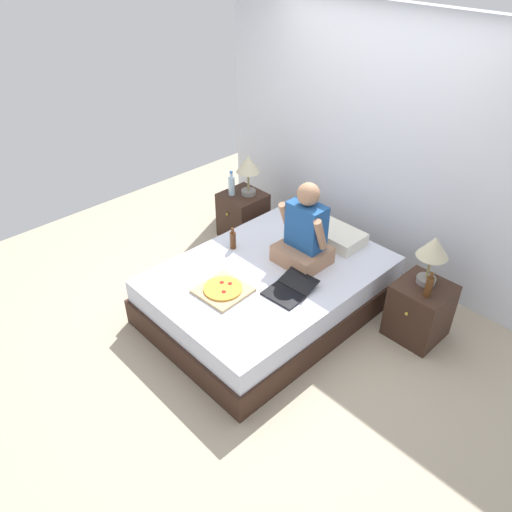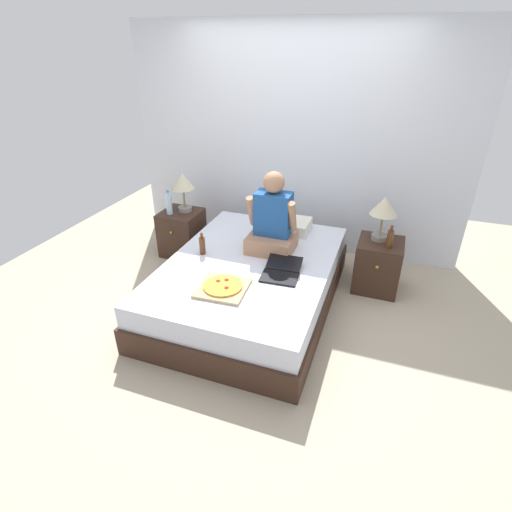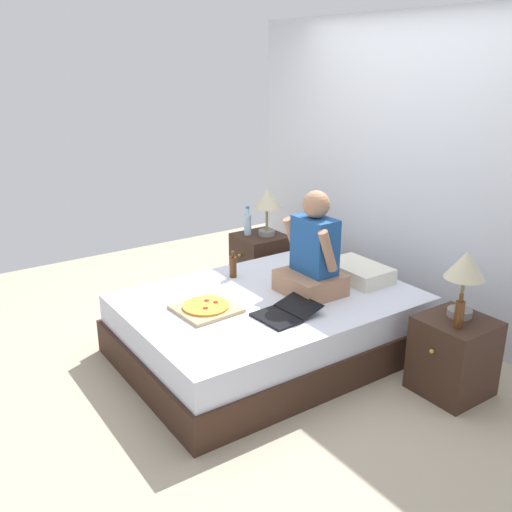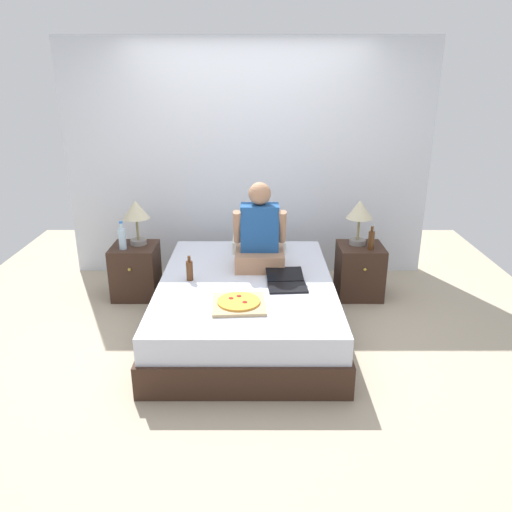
{
  "view_description": "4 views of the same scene",
  "coord_description": "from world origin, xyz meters",
  "px_view_note": "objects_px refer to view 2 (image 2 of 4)",
  "views": [
    {
      "loc": [
        2.51,
        -2.57,
        3.12
      ],
      "look_at": [
        0.01,
        -0.19,
        0.71
      ],
      "focal_mm": 35.0,
      "sensor_mm": 36.0,
      "label": 1
    },
    {
      "loc": [
        1.16,
        -3.03,
        2.32
      ],
      "look_at": [
        0.14,
        -0.23,
        0.67
      ],
      "focal_mm": 28.0,
      "sensor_mm": 36.0,
      "label": 2
    },
    {
      "loc": [
        3.16,
        -2.28,
        2.15
      ],
      "look_at": [
        -0.07,
        -0.07,
        0.78
      ],
      "focal_mm": 40.0,
      "sensor_mm": 36.0,
      "label": 3
    },
    {
      "loc": [
        0.09,
        -3.97,
        2.14
      ],
      "look_at": [
        0.08,
        -0.18,
        0.75
      ],
      "focal_mm": 35.0,
      "sensor_mm": 36.0,
      "label": 4
    }
  ],
  "objects_px": {
    "lamp_on_left_nightstand": "(183,184)",
    "laptop": "(281,272)",
    "nightstand_left": "(182,233)",
    "water_bottle": "(169,205)",
    "beer_bottle_on_bed": "(202,245)",
    "beer_bottle": "(390,239)",
    "lamp_on_right_nightstand": "(384,209)",
    "pizza_box": "(223,287)",
    "person_seated": "(273,222)",
    "bed": "(250,283)",
    "nightstand_right": "(378,265)"
  },
  "relations": [
    {
      "from": "laptop",
      "to": "water_bottle",
      "type": "bearing_deg",
      "value": 154.57
    },
    {
      "from": "lamp_on_left_nightstand",
      "to": "beer_bottle_on_bed",
      "type": "relative_size",
      "value": 2.05
    },
    {
      "from": "lamp_on_right_nightstand",
      "to": "pizza_box",
      "type": "bearing_deg",
      "value": -132.21
    },
    {
      "from": "water_bottle",
      "to": "pizza_box",
      "type": "xyz_separation_m",
      "value": [
        1.16,
        -1.12,
        -0.16
      ]
    },
    {
      "from": "nightstand_left",
      "to": "lamp_on_right_nightstand",
      "type": "distance_m",
      "value": 2.31
    },
    {
      "from": "nightstand_left",
      "to": "lamp_on_right_nightstand",
      "type": "height_order",
      "value": "lamp_on_right_nightstand"
    },
    {
      "from": "lamp_on_right_nightstand",
      "to": "laptop",
      "type": "xyz_separation_m",
      "value": [
        -0.76,
        -0.88,
        -0.37
      ]
    },
    {
      "from": "beer_bottle",
      "to": "beer_bottle_on_bed",
      "type": "bearing_deg",
      "value": -159.91
    },
    {
      "from": "nightstand_right",
      "to": "person_seated",
      "type": "height_order",
      "value": "person_seated"
    },
    {
      "from": "lamp_on_right_nightstand",
      "to": "nightstand_left",
      "type": "bearing_deg",
      "value": -178.71
    },
    {
      "from": "lamp_on_left_nightstand",
      "to": "lamp_on_right_nightstand",
      "type": "relative_size",
      "value": 1.0
    },
    {
      "from": "water_bottle",
      "to": "person_seated",
      "type": "bearing_deg",
      "value": -12.86
    },
    {
      "from": "nightstand_right",
      "to": "person_seated",
      "type": "distance_m",
      "value": 1.19
    },
    {
      "from": "beer_bottle_on_bed",
      "to": "nightstand_left",
      "type": "bearing_deg",
      "value": 132.12
    },
    {
      "from": "water_bottle",
      "to": "beer_bottle_on_bed",
      "type": "xyz_separation_m",
      "value": [
        0.73,
        -0.63,
        -0.08
      ]
    },
    {
      "from": "beer_bottle",
      "to": "person_seated",
      "type": "xyz_separation_m",
      "value": [
        -1.08,
        -0.29,
        0.13
      ]
    },
    {
      "from": "nightstand_right",
      "to": "pizza_box",
      "type": "height_order",
      "value": "nightstand_right"
    },
    {
      "from": "nightstand_left",
      "to": "beer_bottle",
      "type": "distance_m",
      "value": 2.36
    },
    {
      "from": "bed",
      "to": "nightstand_right",
      "type": "distance_m",
      "value": 1.33
    },
    {
      "from": "beer_bottle",
      "to": "bed",
      "type": "bearing_deg",
      "value": -153.33
    },
    {
      "from": "bed",
      "to": "nightstand_left",
      "type": "distance_m",
      "value": 1.33
    },
    {
      "from": "laptop",
      "to": "beer_bottle",
      "type": "bearing_deg",
      "value": 40.27
    },
    {
      "from": "water_bottle",
      "to": "nightstand_right",
      "type": "relative_size",
      "value": 0.52
    },
    {
      "from": "laptop",
      "to": "pizza_box",
      "type": "height_order",
      "value": "laptop"
    },
    {
      "from": "nightstand_left",
      "to": "person_seated",
      "type": "bearing_deg",
      "value": -17.48
    },
    {
      "from": "nightstand_left",
      "to": "laptop",
      "type": "xyz_separation_m",
      "value": [
        1.47,
        -0.83,
        0.22
      ]
    },
    {
      "from": "lamp_on_left_nightstand",
      "to": "laptop",
      "type": "bearing_deg",
      "value": -31.51
    },
    {
      "from": "lamp_on_left_nightstand",
      "to": "water_bottle",
      "type": "distance_m",
      "value": 0.28
    },
    {
      "from": "beer_bottle",
      "to": "beer_bottle_on_bed",
      "type": "distance_m",
      "value": 1.79
    },
    {
      "from": "lamp_on_left_nightstand",
      "to": "laptop",
      "type": "relative_size",
      "value": 1.03
    },
    {
      "from": "lamp_on_left_nightstand",
      "to": "pizza_box",
      "type": "relative_size",
      "value": 1.06
    },
    {
      "from": "bed",
      "to": "beer_bottle",
      "type": "xyz_separation_m",
      "value": [
        1.2,
        0.6,
        0.4
      ]
    },
    {
      "from": "lamp_on_right_nightstand",
      "to": "laptop",
      "type": "relative_size",
      "value": 1.03
    },
    {
      "from": "bed",
      "to": "lamp_on_left_nightstand",
      "type": "relative_size",
      "value": 4.75
    },
    {
      "from": "water_bottle",
      "to": "pizza_box",
      "type": "distance_m",
      "value": 1.62
    },
    {
      "from": "water_bottle",
      "to": "nightstand_right",
      "type": "distance_m",
      "value": 2.37
    },
    {
      "from": "water_bottle",
      "to": "lamp_on_left_nightstand",
      "type": "bearing_deg",
      "value": 49.4
    },
    {
      "from": "lamp_on_left_nightstand",
      "to": "nightstand_right",
      "type": "xyz_separation_m",
      "value": [
        2.22,
        -0.05,
        -0.59
      ]
    },
    {
      "from": "lamp_on_right_nightstand",
      "to": "person_seated",
      "type": "distance_m",
      "value": 1.08
    },
    {
      "from": "person_seated",
      "to": "beer_bottle",
      "type": "bearing_deg",
      "value": 15.15
    },
    {
      "from": "bed",
      "to": "nightstand_right",
      "type": "xyz_separation_m",
      "value": [
        1.13,
        0.7,
        0.04
      ]
    },
    {
      "from": "lamp_on_right_nightstand",
      "to": "water_bottle",
      "type": "bearing_deg",
      "value": -176.53
    },
    {
      "from": "lamp_on_left_nightstand",
      "to": "nightstand_right",
      "type": "relative_size",
      "value": 0.85
    },
    {
      "from": "person_seated",
      "to": "bed",
      "type": "bearing_deg",
      "value": -110.82
    },
    {
      "from": "water_bottle",
      "to": "beer_bottle",
      "type": "bearing_deg",
      "value": -0.24
    },
    {
      "from": "beer_bottle",
      "to": "person_seated",
      "type": "height_order",
      "value": "person_seated"
    },
    {
      "from": "nightstand_left",
      "to": "lamp_on_left_nightstand",
      "type": "height_order",
      "value": "lamp_on_left_nightstand"
    },
    {
      "from": "water_bottle",
      "to": "beer_bottle_on_bed",
      "type": "relative_size",
      "value": 1.25
    },
    {
      "from": "lamp_on_left_nightstand",
      "to": "beer_bottle",
      "type": "xyz_separation_m",
      "value": [
        2.29,
        -0.15,
        -0.23
      ]
    },
    {
      "from": "beer_bottle",
      "to": "beer_bottle_on_bed",
      "type": "relative_size",
      "value": 1.05
    }
  ]
}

